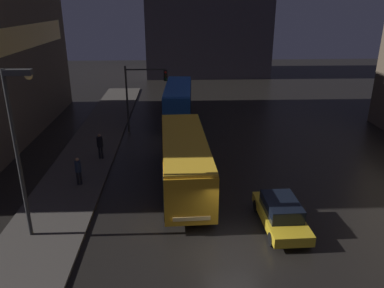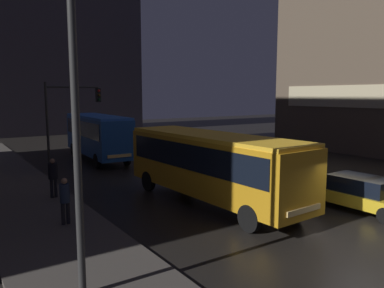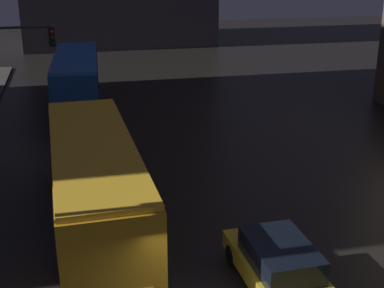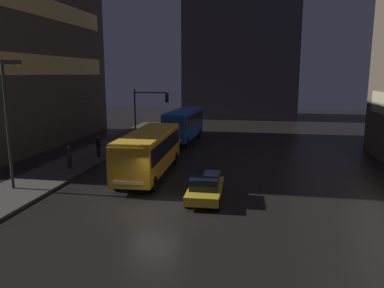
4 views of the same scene
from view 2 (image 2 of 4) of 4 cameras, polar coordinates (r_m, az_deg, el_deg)
name	(u,v)px [view 2 (image 2 of 4)]	position (r m, az deg, el deg)	size (l,w,h in m)	color
ground_plane	(370,237)	(14.68, 25.44, -12.65)	(120.00, 120.00, 0.00)	black
sidewalk_left	(32,207)	(17.73, -23.25, -8.83)	(4.00, 48.00, 0.15)	#47423D
building_far_backdrop	(60,23)	(55.55, -19.46, 16.98)	(18.07, 12.00, 28.85)	#423D47
bus_near	(211,161)	(16.77, 2.93, -2.58)	(2.92, 10.19, 3.15)	orange
bus_far	(98,133)	(28.80, -14.20, 1.68)	(2.78, 9.17, 3.36)	#194793
car_taxi	(361,193)	(17.50, 24.34, -6.83)	(1.98, 4.45, 1.45)	gold
pedestrian_near	(53,174)	(18.42, -20.42, -4.28)	(0.58, 0.58, 1.83)	black
pedestrian_mid	(65,197)	(14.54, -18.81, -7.67)	(0.47, 0.47, 1.73)	black
traffic_light_main	(68,111)	(24.67, -18.41, 4.78)	(3.49, 0.35, 5.66)	#2D2D2D
street_lamp_sidewalk	(84,75)	(8.85, -16.07, 10.04)	(1.25, 0.36, 7.83)	#2D2D2D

